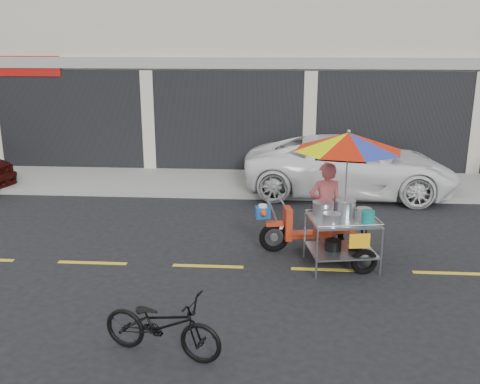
{
  "coord_description": "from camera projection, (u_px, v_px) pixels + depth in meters",
  "views": [
    {
      "loc": [
        -0.87,
        -8.29,
        3.68
      ],
      "look_at": [
        -1.5,
        0.6,
        1.15
      ],
      "focal_mm": 40.0,
      "sensor_mm": 36.0,
      "label": 1
    }
  ],
  "objects": [
    {
      "name": "ground",
      "position": [
        327.0,
        270.0,
        8.9
      ],
      "size": [
        90.0,
        90.0,
        0.0
      ],
      "primitive_type": "plane",
      "color": "black"
    },
    {
      "name": "centerline",
      "position": [
        327.0,
        270.0,
        8.9
      ],
      "size": [
        42.0,
        0.1,
        0.01
      ],
      "primitive_type": "cube",
      "color": "gold",
      "rests_on": "ground"
    },
    {
      "name": "food_vendor_rig",
      "position": [
        338.0,
        178.0,
        8.95
      ],
      "size": [
        2.54,
        2.06,
        2.32
      ],
      "rotation": [
        0.0,
        0.0,
        0.18
      ],
      "color": "black",
      "rests_on": "ground"
    },
    {
      "name": "shophouse_block",
      "position": [
        391.0,
        23.0,
        17.71
      ],
      "size": [
        36.0,
        8.11,
        10.4
      ],
      "color": "beige",
      "rests_on": "ground"
    },
    {
      "name": "white_pickup",
      "position": [
        350.0,
        166.0,
        13.15
      ],
      "size": [
        5.28,
        2.74,
        1.42
      ],
      "primitive_type": "imported",
      "rotation": [
        0.0,
        0.0,
        1.5
      ],
      "color": "white",
      "rests_on": "ground"
    },
    {
      "name": "sidewalk",
      "position": [
        309.0,
        182.0,
        14.16
      ],
      "size": [
        45.0,
        3.0,
        0.15
      ],
      "primitive_type": "cube",
      "color": "gray",
      "rests_on": "ground"
    },
    {
      "name": "near_bicycle",
      "position": [
        162.0,
        324.0,
        6.4
      ],
      "size": [
        1.62,
        0.92,
        0.81
      ],
      "primitive_type": "imported",
      "rotation": [
        0.0,
        0.0,
        1.3
      ],
      "color": "black",
      "rests_on": "ground"
    }
  ]
}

